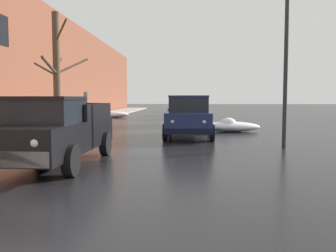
# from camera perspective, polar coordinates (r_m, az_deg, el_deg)

# --- Properties ---
(left_sidewalk_slab) EXTENTS (3.00, 80.00, 0.13)m
(left_sidewalk_slab) POSITION_cam_1_polar(r_m,az_deg,el_deg) (20.90, -19.53, -0.39)
(left_sidewalk_slab) COLOR #A8A399
(left_sidewalk_slab) RESTS_ON ground
(brick_townhouse_facade) EXTENTS (0.63, 80.00, 8.21)m
(brick_townhouse_facade) POSITION_cam_1_polar(r_m,az_deg,el_deg) (21.81, -24.75, 10.28)
(brick_townhouse_facade) COLOR brown
(brick_townhouse_facade) RESTS_ON ground
(snow_bank_near_corner_left) EXTENTS (2.65, 0.96, 0.54)m
(snow_bank_near_corner_left) POSITION_cam_1_polar(r_m,az_deg,el_deg) (32.25, -8.59, 1.79)
(snow_bank_near_corner_left) COLOR white
(snow_bank_near_corner_left) RESTS_ON ground
(snow_bank_along_left_kerb) EXTENTS (2.99, 1.26, 0.72)m
(snow_bank_along_left_kerb) POSITION_cam_1_polar(r_m,az_deg,el_deg) (18.83, 9.73, -0.06)
(snow_bank_along_left_kerb) COLOR white
(snow_bank_along_left_kerb) RESTS_ON ground
(bare_tree_mid_block) EXTENTS (2.48, 3.46, 6.10)m
(bare_tree_mid_block) POSITION_cam_1_polar(r_m,az_deg,el_deg) (19.89, -16.96, 8.28)
(bare_tree_mid_block) COLOR #4C3D2D
(bare_tree_mid_block) RESTS_ON ground
(pickup_truck_black_approaching_near_lane) EXTENTS (2.28, 5.18, 1.76)m
(pickup_truck_black_approaching_near_lane) POSITION_cam_1_polar(r_m,az_deg,el_deg) (9.87, -17.66, -0.69)
(pickup_truck_black_approaching_near_lane) COLOR black
(pickup_truck_black_approaching_near_lane) RESTS_ON ground
(suv_darkblue_parked_kerbside_close) EXTENTS (2.13, 4.47, 1.82)m
(suv_darkblue_parked_kerbside_close) POSITION_cam_1_polar(r_m,az_deg,el_deg) (15.92, 3.32, 1.76)
(suv_darkblue_parked_kerbside_close) COLOR navy
(suv_darkblue_parked_kerbside_close) RESTS_ON ground
(suv_silver_parked_kerbside_mid) EXTENTS (2.23, 4.43, 1.82)m
(suv_silver_parked_kerbside_mid) POSITION_cam_1_polar(r_m,az_deg,el_deg) (22.85, 2.75, 2.57)
(suv_silver_parked_kerbside_mid) COLOR #B7B7BC
(suv_silver_parked_kerbside_mid) RESTS_ON ground
(sedan_maroon_parked_far_down_block) EXTENTS (2.10, 4.13, 1.42)m
(sedan_maroon_parked_far_down_block) POSITION_cam_1_polar(r_m,az_deg,el_deg) (29.37, 2.05, 2.52)
(sedan_maroon_parked_far_down_block) COLOR maroon
(sedan_maroon_parked_far_down_block) RESTS_ON ground
(suv_red_queued_behind_truck) EXTENTS (2.16, 4.79, 1.82)m
(suv_red_queued_behind_truck) POSITION_cam_1_polar(r_m,az_deg,el_deg) (35.99, 3.04, 3.25)
(suv_red_queued_behind_truck) COLOR red
(suv_red_queued_behind_truck) RESTS_ON ground
(sedan_grey_at_far_intersection) EXTENTS (2.18, 4.14, 1.42)m
(sedan_grey_at_far_intersection) POSITION_cam_1_polar(r_m,az_deg,el_deg) (43.63, 2.92, 3.14)
(sedan_grey_at_far_intersection) COLOR slate
(sedan_grey_at_far_intersection) RESTS_ON ground
(street_lamp_post) EXTENTS (0.44, 0.24, 5.93)m
(street_lamp_post) POSITION_cam_1_polar(r_m,az_deg,el_deg) (13.23, 17.95, 11.13)
(street_lamp_post) COLOR #28282D
(street_lamp_post) RESTS_ON ground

